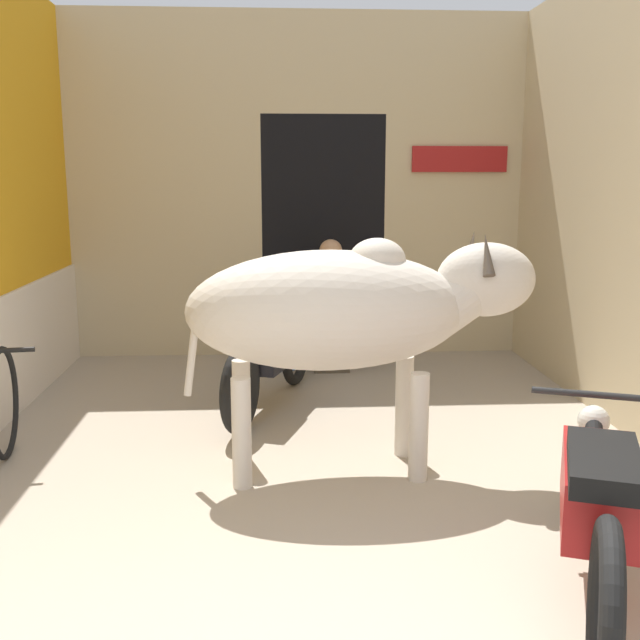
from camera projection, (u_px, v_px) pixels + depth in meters
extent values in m
cube|color=#C6B289|center=(296.00, 63.00, 6.91)|extent=(4.27, 0.18, 0.92)
cube|color=#C6B289|center=(168.00, 237.00, 7.14)|extent=(1.80, 0.18, 2.28)
cube|color=#C6B289|center=(449.00, 236.00, 7.30)|extent=(1.30, 0.18, 2.28)
cube|color=black|center=(321.00, 233.00, 7.58)|extent=(1.17, 0.90, 2.28)
cube|color=maroon|center=(460.00, 159.00, 7.06)|extent=(0.91, 0.03, 0.24)
ellipsoid|color=beige|center=(328.00, 310.00, 4.28)|extent=(1.65, 0.79, 0.69)
ellipsoid|color=beige|center=(377.00, 260.00, 4.25)|extent=(0.34, 0.30, 0.25)
cylinder|color=beige|center=(455.00, 299.00, 4.34)|extent=(0.47, 0.34, 0.45)
ellipsoid|color=beige|center=(486.00, 280.00, 4.34)|extent=(0.60, 0.39, 0.43)
cylinder|color=beige|center=(193.00, 347.00, 4.24)|extent=(0.12, 0.05, 0.57)
cylinder|color=beige|center=(404.00, 406.00, 4.65)|extent=(0.11, 0.11, 0.63)
cylinder|color=beige|center=(419.00, 427.00, 4.26)|extent=(0.11, 0.11, 0.63)
cylinder|color=beige|center=(242.00, 411.00, 4.55)|extent=(0.11, 0.11, 0.63)
cylinder|color=beige|center=(242.00, 433.00, 4.16)|extent=(0.11, 0.11, 0.63)
cone|color=#473D33|center=(471.00, 249.00, 4.45)|extent=(0.08, 0.17, 0.25)
cone|color=#473D33|center=(487.00, 255.00, 4.15)|extent=(0.08, 0.17, 0.25)
torus|color=black|center=(604.00, 611.00, 2.47)|extent=(0.30, 0.62, 0.63)
torus|color=black|center=(589.00, 469.00, 3.66)|extent=(0.30, 0.62, 0.63)
cube|color=maroon|center=(598.00, 488.00, 3.03)|extent=(0.51, 0.75, 0.28)
cube|color=black|center=(604.00, 464.00, 2.82)|extent=(0.44, 0.62, 0.09)
cylinder|color=black|center=(597.00, 395.00, 3.45)|extent=(0.55, 0.24, 0.03)
sphere|color=silver|center=(594.00, 421.00, 3.56)|extent=(0.15, 0.15, 0.15)
torus|color=black|center=(240.00, 390.00, 5.04)|extent=(0.27, 0.60, 0.61)
torus|color=black|center=(296.00, 349.00, 6.22)|extent=(0.27, 0.60, 0.61)
cube|color=black|center=(271.00, 347.00, 5.60)|extent=(0.49, 0.74, 0.28)
cube|color=black|center=(262.00, 328.00, 5.39)|extent=(0.42, 0.60, 0.09)
cylinder|color=black|center=(290.00, 303.00, 6.01)|extent=(0.56, 0.22, 0.03)
sphere|color=silver|center=(294.00, 320.00, 6.12)|extent=(0.15, 0.15, 0.15)
torus|color=black|center=(4.00, 403.00, 4.60)|extent=(0.12, 0.70, 0.70)
cube|color=brown|center=(332.00, 348.00, 6.64)|extent=(0.31, 0.14, 0.43)
cube|color=brown|center=(331.00, 317.00, 6.68)|extent=(0.31, 0.32, 0.11)
cube|color=beige|center=(331.00, 289.00, 6.70)|extent=(0.44, 0.20, 0.48)
sphere|color=tan|center=(331.00, 251.00, 6.63)|extent=(0.21, 0.21, 0.21)
cylinder|color=#2856B2|center=(285.00, 347.00, 6.75)|extent=(0.22, 0.22, 0.40)
cylinder|color=#2856B2|center=(285.00, 324.00, 6.71)|extent=(0.31, 0.31, 0.04)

